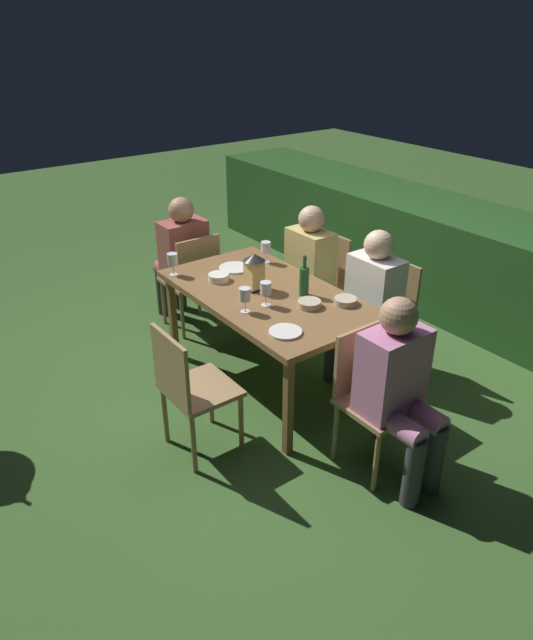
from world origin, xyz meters
TOP-DOWN VIEW (x-y plane):
  - ground_plane at (0.00, 0.00)m, footprint 16.00×16.00m
  - dining_table at (0.00, 0.00)m, footprint 1.60×0.90m
  - chair_side_left_b at (0.36, -0.84)m, footprint 0.42×0.40m
  - chair_side_right_b at (0.36, 0.84)m, footprint 0.42×0.40m
  - person_in_cream at (0.36, 0.64)m, footprint 0.38×0.47m
  - chair_head_far at (1.05, 0.00)m, footprint 0.40×0.42m
  - person_in_pink at (1.25, 0.00)m, footprint 0.48×0.38m
  - chair_head_near at (-1.05, 0.00)m, footprint 0.40×0.42m
  - person_in_rust at (-1.25, 0.00)m, footprint 0.48×0.38m
  - chair_side_right_a at (-0.36, 0.84)m, footprint 0.42×0.40m
  - person_in_mustard at (-0.36, 0.64)m, footprint 0.38×0.47m
  - lantern_centerpiece at (-0.09, -0.04)m, footprint 0.15×0.15m
  - green_bottle_on_table at (0.19, 0.18)m, footprint 0.07×0.07m
  - wine_glass_a at (-0.66, -0.38)m, footprint 0.08×0.08m
  - wine_glass_b at (0.17, -0.30)m, footprint 0.08×0.08m
  - wine_glass_c at (-0.45, 0.32)m, footprint 0.08×0.08m
  - wine_glass_d at (0.17, -0.13)m, footprint 0.08×0.08m
  - plate_a at (-0.48, 0.05)m, footprint 0.24×0.24m
  - plate_b at (0.55, -0.26)m, footprint 0.21×0.21m
  - bowl_olives at (-0.36, -0.16)m, footprint 0.15×0.15m
  - bowl_bread at (0.36, 0.09)m, footprint 0.16×0.16m
  - bowl_salad at (0.47, 0.31)m, footprint 0.15×0.15m
  - hedge_backdrop at (0.00, 2.18)m, footprint 6.40×0.89m

SIDE VIEW (x-z plane):
  - ground_plane at x=0.00m, z-range 0.00..0.00m
  - hedge_backdrop at x=0.00m, z-range 0.00..0.93m
  - chair_side_left_b at x=0.36m, z-range 0.05..0.92m
  - chair_side_right_b at x=0.36m, z-range 0.05..0.92m
  - chair_head_far at x=1.05m, z-range 0.05..0.92m
  - chair_head_near at x=-1.05m, z-range 0.05..0.92m
  - chair_side_right_a at x=-0.36m, z-range 0.05..0.92m
  - person_in_cream at x=0.36m, z-range 0.06..1.21m
  - person_in_pink at x=1.25m, z-range 0.06..1.21m
  - person_in_rust at x=-1.25m, z-range 0.06..1.21m
  - person_in_mustard at x=-0.36m, z-range 0.06..1.21m
  - dining_table at x=0.00m, z-range 0.31..1.06m
  - plate_a at x=-0.48m, z-range 0.75..0.76m
  - plate_b at x=0.55m, z-range 0.75..0.76m
  - bowl_salad at x=0.47m, z-range 0.75..0.79m
  - bowl_bread at x=0.36m, z-range 0.75..0.79m
  - bowl_olives at x=-0.36m, z-range 0.75..0.80m
  - green_bottle_on_table at x=0.19m, z-range 0.71..1.00m
  - wine_glass_a at x=-0.66m, z-range 0.78..0.95m
  - wine_glass_b at x=0.17m, z-range 0.78..0.95m
  - wine_glass_c at x=-0.45m, z-range 0.78..0.95m
  - wine_glass_d at x=0.17m, z-range 0.78..0.95m
  - lantern_centerpiece at x=-0.09m, z-range 0.76..1.03m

